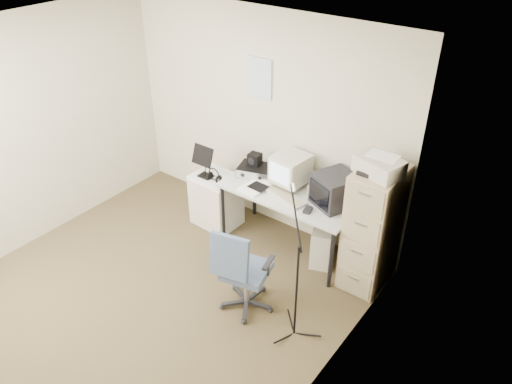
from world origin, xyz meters
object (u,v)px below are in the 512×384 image
Objects in this scene: filing_cabinet at (373,228)px; office_chair at (246,269)px; side_cart at (216,200)px; desk at (289,220)px.

office_chair is (-0.76, -1.04, -0.19)m from filing_cabinet.
filing_cabinet reaches higher than side_cart.
desk is at bearing -178.19° from filing_cabinet.
office_chair is at bearing -79.38° from desk.
filing_cabinet is at bearing 40.47° from office_chair.
filing_cabinet reaches higher than office_chair.
side_cart is (-1.90, -0.15, -0.33)m from filing_cabinet.
side_cart is at bearing -172.77° from desk.
office_chair is 1.42× the size of side_cart.
filing_cabinet is 0.87× the size of desk.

